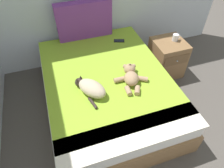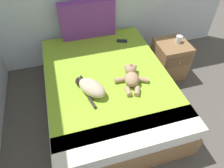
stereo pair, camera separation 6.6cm
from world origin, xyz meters
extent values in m
cube|color=olive|center=(1.34, 3.48, 0.14)|extent=(1.48, 1.98, 0.28)
cube|color=white|center=(1.34, 3.48, 0.38)|extent=(1.43, 1.92, 0.21)
cube|color=#8CB72D|center=(1.34, 3.54, 0.50)|extent=(1.42, 1.78, 0.02)
cube|color=silver|center=(1.34, 2.65, 0.50)|extent=(1.42, 0.32, 0.02)
cube|color=#72338C|center=(1.31, 4.37, 0.77)|extent=(0.77, 0.14, 0.52)
ellipsoid|color=#C6B293|center=(1.11, 3.25, 0.58)|extent=(0.35, 0.39, 0.15)
sphere|color=#332823|center=(1.01, 3.40, 0.56)|extent=(0.10, 0.10, 0.10)
cone|color=#332823|center=(0.99, 3.39, 0.62)|extent=(0.04, 0.04, 0.04)
cone|color=#332823|center=(1.03, 3.42, 0.62)|extent=(0.04, 0.04, 0.04)
cylinder|color=#332823|center=(1.08, 3.10, 0.53)|extent=(0.07, 0.16, 0.03)
ellipsoid|color=#332823|center=(1.09, 3.35, 0.53)|extent=(0.10, 0.11, 0.04)
ellipsoid|color=tan|center=(1.57, 3.26, 0.58)|extent=(0.21, 0.23, 0.14)
sphere|color=tan|center=(1.61, 3.41, 0.58)|extent=(0.14, 0.14, 0.14)
sphere|color=#8E6B49|center=(1.61, 3.41, 0.62)|extent=(0.05, 0.05, 0.05)
sphere|color=black|center=(1.61, 3.41, 0.65)|extent=(0.02, 0.02, 0.02)
sphere|color=tan|center=(1.57, 3.47, 0.58)|extent=(0.05, 0.05, 0.05)
sphere|color=tan|center=(1.67, 3.44, 0.58)|extent=(0.05, 0.05, 0.05)
cylinder|color=tan|center=(1.45, 3.32, 0.54)|extent=(0.12, 0.06, 0.06)
cylinder|color=tan|center=(1.48, 3.13, 0.54)|extent=(0.06, 0.11, 0.06)
cylinder|color=tan|center=(1.70, 3.25, 0.54)|extent=(0.13, 0.11, 0.06)
cylinder|color=tan|center=(1.58, 3.11, 0.54)|extent=(0.10, 0.12, 0.06)
cube|color=black|center=(1.73, 4.10, 0.51)|extent=(0.16, 0.12, 0.01)
cube|color=black|center=(1.73, 4.10, 0.52)|extent=(0.14, 0.10, 0.00)
cube|color=olive|center=(2.38, 3.80, 0.27)|extent=(0.44, 0.44, 0.54)
cube|color=brown|center=(2.38, 3.58, 0.39)|extent=(0.37, 0.01, 0.15)
sphere|color=#B2B2B7|center=(2.38, 3.56, 0.39)|extent=(0.02, 0.02, 0.02)
cylinder|color=silver|center=(2.46, 3.82, 0.59)|extent=(0.08, 0.08, 0.09)
torus|color=silver|center=(2.51, 3.82, 0.59)|extent=(0.06, 0.01, 0.06)
camera|label=1|loc=(0.84, 1.77, 2.15)|focal=32.75mm
camera|label=2|loc=(0.90, 1.75, 2.15)|focal=32.75mm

